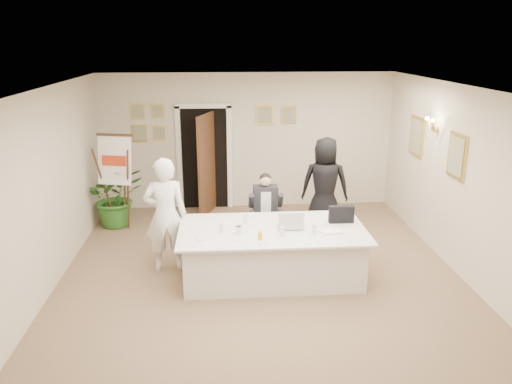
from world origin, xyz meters
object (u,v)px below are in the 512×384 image
at_px(seated_man, 266,210).
at_px(steel_jug, 239,230).
at_px(flip_chart, 119,187).
at_px(laptop_bag, 341,214).
at_px(standing_man, 165,215).
at_px(oj_glass, 260,236).
at_px(potted_palm, 116,197).
at_px(paper_stack, 331,232).
at_px(laptop, 290,218).
at_px(standing_woman, 325,185).
at_px(conference_table, 272,252).

relative_size(seated_man, steel_jug, 11.92).
bearing_deg(flip_chart, laptop_bag, -28.48).
bearing_deg(steel_jug, standing_man, 153.24).
bearing_deg(oj_glass, steel_jug, 134.44).
height_order(potted_palm, paper_stack, potted_palm).
distance_m(flip_chart, potted_palm, 0.36).
height_order(standing_man, laptop, standing_man).
bearing_deg(steel_jug, standing_woman, 50.38).
distance_m(conference_table, seated_man, 1.18).
bearing_deg(paper_stack, conference_table, 165.26).
bearing_deg(oj_glass, paper_stack, 12.56).
bearing_deg(standing_man, paper_stack, 158.68).
bearing_deg(laptop_bag, seated_man, 138.08).
xyz_separation_m(standing_woman, oj_glass, (-1.37, -2.28, -0.04)).
distance_m(conference_table, laptop, 0.59).
bearing_deg(seated_man, steel_jug, -99.86).
bearing_deg(seated_man, laptop_bag, -31.36).
distance_m(laptop, laptop_bag, 0.81).
distance_m(seated_man, paper_stack, 1.59).
distance_m(standing_man, paper_stack, 2.48).
relative_size(standing_man, potted_palm, 1.56).
xyz_separation_m(conference_table, flip_chart, (-2.61, 2.17, 0.43)).
relative_size(laptop, paper_stack, 1.28).
relative_size(flip_chart, potted_palm, 1.57).
xyz_separation_m(flip_chart, standing_man, (1.03, -1.78, 0.06)).
relative_size(flip_chart, oj_glass, 13.74).
bearing_deg(steel_jug, oj_glass, -45.56).
height_order(flip_chart, standing_man, flip_chart).
bearing_deg(laptop, flip_chart, 144.29).
relative_size(standing_man, standing_woman, 1.01).
relative_size(standing_man, oj_glass, 13.68).
height_order(laptop, paper_stack, laptop).
xyz_separation_m(standing_man, standing_woman, (2.74, 1.45, -0.01)).
bearing_deg(oj_glass, standing_man, 148.64).
xyz_separation_m(seated_man, standing_man, (-1.59, -0.76, 0.23)).
bearing_deg(standing_woman, standing_man, 40.77).
bearing_deg(paper_stack, oj_glass, -167.44).
bearing_deg(seated_man, oj_glass, -86.80).
xyz_separation_m(seated_man, paper_stack, (0.81, -1.36, 0.13)).
bearing_deg(laptop_bag, standing_woman, 87.33).
distance_m(conference_table, paper_stack, 0.94).
bearing_deg(seated_man, potted_palm, 166.72).
xyz_separation_m(standing_man, paper_stack, (2.41, -0.60, -0.10)).
xyz_separation_m(flip_chart, potted_palm, (-0.12, 0.22, -0.26)).
xyz_separation_m(laptop_bag, oj_glass, (-1.28, -0.63, -0.07)).
distance_m(potted_palm, laptop_bag, 4.40).
bearing_deg(laptop, standing_man, 170.02).
distance_m(standing_man, standing_woman, 3.10).
height_order(flip_chart, oj_glass, flip_chart).
bearing_deg(seated_man, conference_table, -79.30).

